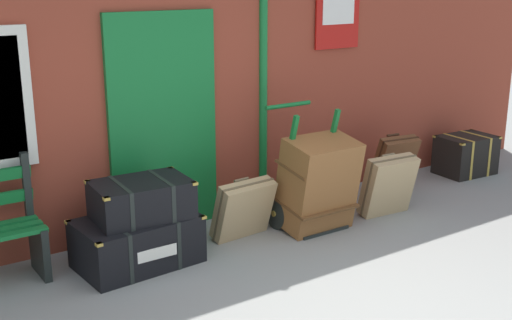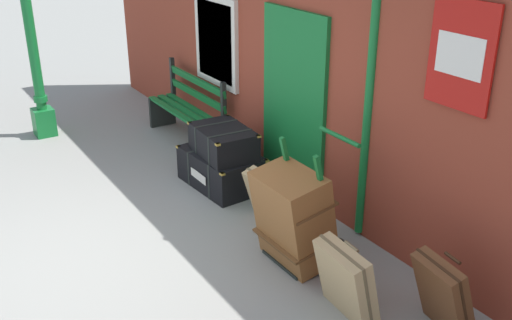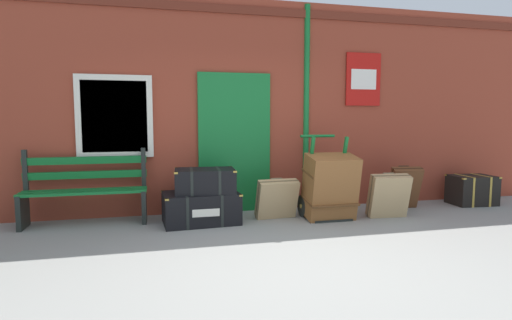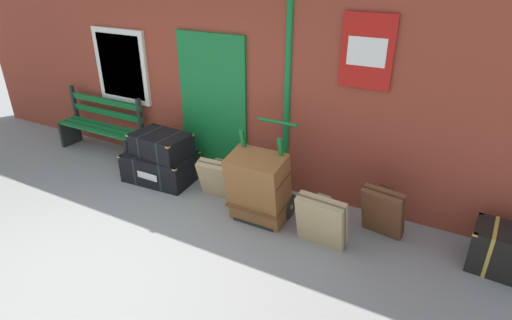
{
  "view_description": "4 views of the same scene",
  "coord_description": "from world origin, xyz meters",
  "px_view_note": "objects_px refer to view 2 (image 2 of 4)",
  "views": [
    {
      "loc": [
        -2.85,
        -3.07,
        2.43
      ],
      "look_at": [
        0.53,
        1.9,
        0.71
      ],
      "focal_mm": 46.2,
      "sensor_mm": 36.0,
      "label": 1
    },
    {
      "loc": [
        4.86,
        -1.28,
        3.14
      ],
      "look_at": [
        0.25,
        1.67,
        0.73
      ],
      "focal_mm": 41.78,
      "sensor_mm": 36.0,
      "label": 2
    },
    {
      "loc": [
        -1.33,
        -3.69,
        1.42
      ],
      "look_at": [
        -0.03,
        1.63,
        0.87
      ],
      "focal_mm": 28.81,
      "sensor_mm": 36.0,
      "label": 3
    },
    {
      "loc": [
        3.1,
        -2.29,
        3.01
      ],
      "look_at": [
        0.87,
        1.81,
        0.71
      ],
      "focal_mm": 29.03,
      "sensor_mm": 36.0,
      "label": 4
    }
  ],
  "objects_px": {
    "lamp_post": "(34,54)",
    "suitcase_caramel": "(270,199)",
    "large_brown_trunk": "(294,217)",
    "suitcase_umber": "(444,296)",
    "steamer_trunk_middle": "(223,141)",
    "suitcase_olive": "(346,281)",
    "porters_trolley": "(309,231)",
    "steamer_trunk_base": "(222,169)",
    "platform_bench": "(188,110)"
  },
  "relations": [
    {
      "from": "lamp_post",
      "to": "suitcase_caramel",
      "type": "bearing_deg",
      "value": 18.65
    },
    {
      "from": "large_brown_trunk",
      "to": "suitcase_umber",
      "type": "distance_m",
      "value": 1.49
    },
    {
      "from": "steamer_trunk_middle",
      "to": "suitcase_olive",
      "type": "height_order",
      "value": "steamer_trunk_middle"
    },
    {
      "from": "lamp_post",
      "to": "steamer_trunk_middle",
      "type": "height_order",
      "value": "lamp_post"
    },
    {
      "from": "porters_trolley",
      "to": "suitcase_caramel",
      "type": "xyz_separation_m",
      "value": [
        -0.71,
        0.05,
        0.02
      ]
    },
    {
      "from": "lamp_post",
      "to": "porters_trolley",
      "type": "bearing_deg",
      "value": 15.4
    },
    {
      "from": "lamp_post",
      "to": "suitcase_olive",
      "type": "bearing_deg",
      "value": 10.28
    },
    {
      "from": "lamp_post",
      "to": "suitcase_caramel",
      "type": "height_order",
      "value": "lamp_post"
    },
    {
      "from": "steamer_trunk_base",
      "to": "steamer_trunk_middle",
      "type": "relative_size",
      "value": 1.24
    },
    {
      "from": "steamer_trunk_base",
      "to": "platform_bench",
      "type": "bearing_deg",
      "value": 167.68
    },
    {
      "from": "steamer_trunk_base",
      "to": "suitcase_olive",
      "type": "relative_size",
      "value": 1.61
    },
    {
      "from": "large_brown_trunk",
      "to": "suitcase_caramel",
      "type": "xyz_separation_m",
      "value": [
        -0.71,
        0.22,
        -0.18
      ]
    },
    {
      "from": "porters_trolley",
      "to": "suitcase_umber",
      "type": "distance_m",
      "value": 1.45
    },
    {
      "from": "porters_trolley",
      "to": "suitcase_umber",
      "type": "height_order",
      "value": "porters_trolley"
    },
    {
      "from": "lamp_post",
      "to": "large_brown_trunk",
      "type": "xyz_separation_m",
      "value": [
        4.59,
        1.09,
        -0.72
      ]
    },
    {
      "from": "large_brown_trunk",
      "to": "suitcase_olive",
      "type": "bearing_deg",
      "value": -6.47
    },
    {
      "from": "steamer_trunk_base",
      "to": "suitcase_umber",
      "type": "xyz_separation_m",
      "value": [
        3.22,
        0.14,
        0.13
      ]
    },
    {
      "from": "large_brown_trunk",
      "to": "suitcase_caramel",
      "type": "relative_size",
      "value": 1.56
    },
    {
      "from": "steamer_trunk_base",
      "to": "suitcase_umber",
      "type": "bearing_deg",
      "value": 2.52
    },
    {
      "from": "lamp_post",
      "to": "large_brown_trunk",
      "type": "height_order",
      "value": "lamp_post"
    },
    {
      "from": "suitcase_caramel",
      "to": "suitcase_umber",
      "type": "xyz_separation_m",
      "value": [
        2.15,
        0.17,
        0.05
      ]
    },
    {
      "from": "suitcase_caramel",
      "to": "lamp_post",
      "type": "bearing_deg",
      "value": -161.35
    },
    {
      "from": "suitcase_olive",
      "to": "suitcase_umber",
      "type": "xyz_separation_m",
      "value": [
        0.57,
        0.49,
        0.02
      ]
    },
    {
      "from": "steamer_trunk_middle",
      "to": "platform_bench",
      "type": "bearing_deg",
      "value": 168.15
    },
    {
      "from": "steamer_trunk_middle",
      "to": "suitcase_umber",
      "type": "relative_size",
      "value": 1.23
    },
    {
      "from": "porters_trolley",
      "to": "suitcase_caramel",
      "type": "bearing_deg",
      "value": 176.34
    },
    {
      "from": "steamer_trunk_base",
      "to": "large_brown_trunk",
      "type": "xyz_separation_m",
      "value": [
        1.78,
        -0.25,
        0.26
      ]
    },
    {
      "from": "platform_bench",
      "to": "porters_trolley",
      "type": "xyz_separation_m",
      "value": [
        3.3,
        -0.4,
        -0.18
      ]
    },
    {
      "from": "suitcase_umber",
      "to": "porters_trolley",
      "type": "bearing_deg",
      "value": -171.6
    },
    {
      "from": "steamer_trunk_middle",
      "to": "suitcase_caramel",
      "type": "bearing_deg",
      "value": -1.44
    },
    {
      "from": "steamer_trunk_base",
      "to": "suitcase_caramel",
      "type": "xyz_separation_m",
      "value": [
        1.07,
        -0.02,
        0.08
      ]
    },
    {
      "from": "platform_bench",
      "to": "suitcase_olive",
      "type": "height_order",
      "value": "platform_bench"
    },
    {
      "from": "platform_bench",
      "to": "suitcase_caramel",
      "type": "height_order",
      "value": "platform_bench"
    },
    {
      "from": "suitcase_olive",
      "to": "large_brown_trunk",
      "type": "bearing_deg",
      "value": 173.53
    },
    {
      "from": "platform_bench",
      "to": "porters_trolley",
      "type": "height_order",
      "value": "porters_trolley"
    },
    {
      "from": "platform_bench",
      "to": "suitcase_caramel",
      "type": "xyz_separation_m",
      "value": [
        2.59,
        -0.36,
        -0.16
      ]
    },
    {
      "from": "steamer_trunk_middle",
      "to": "suitcase_olive",
      "type": "bearing_deg",
      "value": -7.64
    },
    {
      "from": "suitcase_caramel",
      "to": "suitcase_olive",
      "type": "bearing_deg",
      "value": -11.55
    },
    {
      "from": "platform_bench",
      "to": "large_brown_trunk",
      "type": "xyz_separation_m",
      "value": [
        3.3,
        -0.58,
        0.03
      ]
    },
    {
      "from": "steamer_trunk_base",
      "to": "porters_trolley",
      "type": "relative_size",
      "value": 0.89
    },
    {
      "from": "lamp_post",
      "to": "platform_bench",
      "type": "height_order",
      "value": "lamp_post"
    },
    {
      "from": "lamp_post",
      "to": "suitcase_olive",
      "type": "distance_m",
      "value": 5.61
    },
    {
      "from": "steamer_trunk_middle",
      "to": "suitcase_umber",
      "type": "distance_m",
      "value": 3.17
    },
    {
      "from": "porters_trolley",
      "to": "lamp_post",
      "type": "bearing_deg",
      "value": -164.6
    },
    {
      "from": "porters_trolley",
      "to": "large_brown_trunk",
      "type": "xyz_separation_m",
      "value": [
        0.0,
        -0.18,
        0.2
      ]
    },
    {
      "from": "suitcase_olive",
      "to": "steamer_trunk_base",
      "type": "bearing_deg",
      "value": 172.54
    },
    {
      "from": "platform_bench",
      "to": "suitcase_olive",
      "type": "distance_m",
      "value": 4.21
    },
    {
      "from": "platform_bench",
      "to": "suitcase_umber",
      "type": "distance_m",
      "value": 4.74
    },
    {
      "from": "porters_trolley",
      "to": "suitcase_olive",
      "type": "height_order",
      "value": "porters_trolley"
    },
    {
      "from": "porters_trolley",
      "to": "steamer_trunk_middle",
      "type": "bearing_deg",
      "value": 177.65
    }
  ]
}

